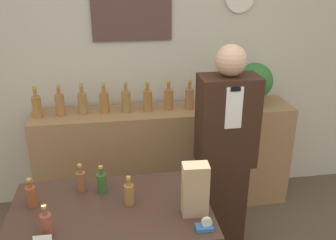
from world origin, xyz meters
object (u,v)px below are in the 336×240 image
at_px(shopkeeper, 225,156).
at_px(tape_dispenser, 205,226).
at_px(potted_plant, 255,83).
at_px(paper_bag, 195,190).

xyz_separation_m(shopkeeper, tape_dispenser, (-0.38, -0.89, 0.08)).
bearing_deg(tape_dispenser, potted_plant, 61.53).
distance_m(potted_plant, paper_bag, 1.65).
relative_size(paper_bag, tape_dispenser, 3.40).
distance_m(shopkeeper, paper_bag, 0.87).
xyz_separation_m(potted_plant, tape_dispenser, (-0.84, -1.55, -0.27)).
bearing_deg(paper_bag, tape_dispenser, -80.53).
height_order(potted_plant, paper_bag, potted_plant).
height_order(paper_bag, tape_dispenser, paper_bag).
bearing_deg(shopkeeper, potted_plant, 55.22).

